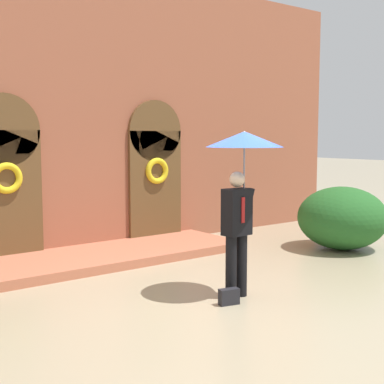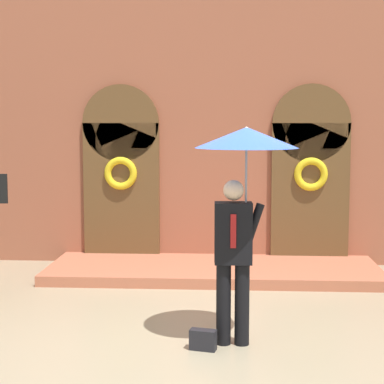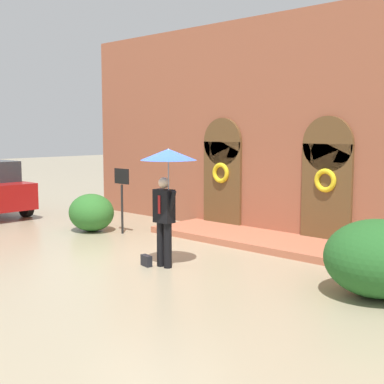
{
  "view_description": "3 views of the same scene",
  "coord_description": "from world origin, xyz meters",
  "px_view_note": "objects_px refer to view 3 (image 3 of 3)",
  "views": [
    {
      "loc": [
        -4.76,
        -5.63,
        2.3
      ],
      "look_at": [
        0.45,
        1.13,
        1.4
      ],
      "focal_mm": 50.0,
      "sensor_mm": 36.0,
      "label": 1
    },
    {
      "loc": [
        0.26,
        -6.9,
        2.41
      ],
      "look_at": [
        -0.25,
        1.54,
        1.49
      ],
      "focal_mm": 60.0,
      "sensor_mm": 36.0,
      "label": 2
    },
    {
      "loc": [
        7.87,
        -7.3,
        2.72
      ],
      "look_at": [
        -0.25,
        1.27,
        1.35
      ],
      "focal_mm": 50.0,
      "sensor_mm": 36.0,
      "label": 3
    }
  ],
  "objects_px": {
    "shrub_left": "(91,213)",
    "sign_post": "(122,190)",
    "handbag": "(146,261)",
    "person_with_umbrella": "(167,172)",
    "shrub_right": "(379,258)"
  },
  "relations": [
    {
      "from": "handbag",
      "to": "sign_post",
      "type": "bearing_deg",
      "value": 161.88
    },
    {
      "from": "person_with_umbrella",
      "to": "shrub_right",
      "type": "bearing_deg",
      "value": 16.32
    },
    {
      "from": "sign_post",
      "to": "shrub_right",
      "type": "height_order",
      "value": "sign_post"
    },
    {
      "from": "shrub_left",
      "to": "sign_post",
      "type": "bearing_deg",
      "value": 22.39
    },
    {
      "from": "shrub_left",
      "to": "shrub_right",
      "type": "distance_m",
      "value": 8.11
    },
    {
      "from": "person_with_umbrella",
      "to": "handbag",
      "type": "relative_size",
      "value": 8.44
    },
    {
      "from": "shrub_left",
      "to": "shrub_right",
      "type": "bearing_deg",
      "value": -1.12
    },
    {
      "from": "shrub_left",
      "to": "shrub_right",
      "type": "relative_size",
      "value": 0.71
    },
    {
      "from": "person_with_umbrella",
      "to": "shrub_left",
      "type": "xyz_separation_m",
      "value": [
        -4.29,
        1.28,
        -1.41
      ]
    },
    {
      "from": "handbag",
      "to": "shrub_right",
      "type": "height_order",
      "value": "shrub_right"
    },
    {
      "from": "person_with_umbrella",
      "to": "shrub_right",
      "type": "relative_size",
      "value": 1.31
    },
    {
      "from": "sign_post",
      "to": "handbag",
      "type": "bearing_deg",
      "value": -31.4
    },
    {
      "from": "sign_post",
      "to": "shrub_left",
      "type": "bearing_deg",
      "value": -157.61
    },
    {
      "from": "sign_post",
      "to": "person_with_umbrella",
      "type": "bearing_deg",
      "value": -25.56
    },
    {
      "from": "person_with_umbrella",
      "to": "shrub_left",
      "type": "bearing_deg",
      "value": 163.41
    }
  ]
}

